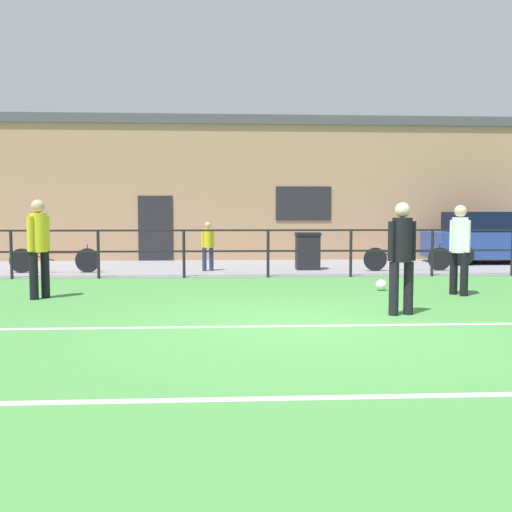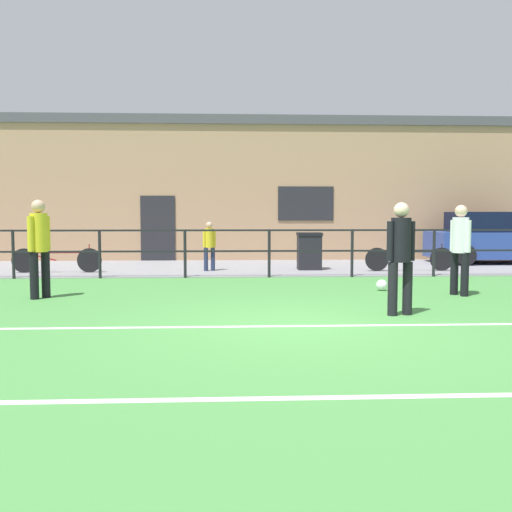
# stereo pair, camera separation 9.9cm
# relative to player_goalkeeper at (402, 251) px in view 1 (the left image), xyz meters

# --- Properties ---
(ground) EXTENTS (60.00, 44.00, 0.04)m
(ground) POSITION_rel_player_goalkeeper_xyz_m (-1.59, -0.72, -0.98)
(ground) COLOR #478C42
(field_line_touchline) EXTENTS (36.00, 0.11, 0.00)m
(field_line_touchline) POSITION_rel_player_goalkeeper_xyz_m (-1.59, -0.78, -0.95)
(field_line_touchline) COLOR white
(field_line_touchline) RESTS_ON ground
(field_line_hash) EXTENTS (36.00, 0.11, 0.00)m
(field_line_hash) POSITION_rel_player_goalkeeper_xyz_m (-1.59, -3.84, -0.95)
(field_line_hash) COLOR white
(field_line_hash) RESTS_ON ground
(pavement_strip) EXTENTS (48.00, 5.00, 0.02)m
(pavement_strip) POSITION_rel_player_goalkeeper_xyz_m (-1.59, 7.78, -0.95)
(pavement_strip) COLOR gray
(pavement_strip) RESTS_ON ground
(perimeter_fence) EXTENTS (36.07, 0.07, 1.15)m
(perimeter_fence) POSITION_rel_player_goalkeeper_xyz_m (-1.59, 5.28, -0.21)
(perimeter_fence) COLOR black
(perimeter_fence) RESTS_ON ground
(clubhouse_facade) EXTENTS (28.00, 2.56, 4.69)m
(clubhouse_facade) POSITION_rel_player_goalkeeper_xyz_m (-1.59, 11.48, 1.40)
(clubhouse_facade) COLOR tan
(clubhouse_facade) RESTS_ON ground
(player_goalkeeper) EXTENTS (0.45, 0.30, 1.68)m
(player_goalkeeper) POSITION_rel_player_goalkeeper_xyz_m (0.00, 0.00, 0.00)
(player_goalkeeper) COLOR black
(player_goalkeeper) RESTS_ON ground
(player_striker) EXTENTS (0.29, 0.43, 1.68)m
(player_striker) POSITION_rel_player_goalkeeper_xyz_m (1.73, 2.03, -0.00)
(player_striker) COLOR black
(player_striker) RESTS_ON ground
(player_winger) EXTENTS (0.31, 0.43, 1.77)m
(player_winger) POSITION_rel_player_goalkeeper_xyz_m (-5.94, 2.02, 0.05)
(player_winger) COLOR black
(player_winger) RESTS_ON ground
(soccer_ball_match) EXTENTS (0.22, 0.22, 0.22)m
(soccer_ball_match) POSITION_rel_player_goalkeeper_xyz_m (0.47, 2.77, -0.85)
(soccer_ball_match) COLOR white
(soccer_ball_match) RESTS_ON ground
(spectator_child) EXTENTS (0.34, 0.23, 1.29)m
(spectator_child) POSITION_rel_player_goalkeeper_xyz_m (-3.06, 6.77, -0.20)
(spectator_child) COLOR #232D4C
(spectator_child) RESTS_ON pavement_strip
(parked_car_red) EXTENTS (4.08, 1.94, 1.56)m
(parked_car_red) POSITION_rel_player_goalkeeper_xyz_m (5.64, 8.83, -0.20)
(parked_car_red) COLOR #28428E
(parked_car_red) RESTS_ON pavement_strip
(bicycle_parked_0) EXTENTS (2.27, 0.04, 0.72)m
(bicycle_parked_0) POSITION_rel_player_goalkeeper_xyz_m (-6.95, 6.48, -0.61)
(bicycle_parked_0) COLOR black
(bicycle_parked_0) RESTS_ON pavement_strip
(bicycle_parked_2) EXTENTS (2.34, 0.04, 0.72)m
(bicycle_parked_2) POSITION_rel_player_goalkeeper_xyz_m (2.18, 6.48, -0.61)
(bicycle_parked_2) COLOR black
(bicycle_parked_2) RESTS_ON pavement_strip
(trash_bin_0) EXTENTS (0.65, 0.55, 1.00)m
(trash_bin_0) POSITION_rel_player_goalkeeper_xyz_m (-0.38, 7.00, -0.43)
(trash_bin_0) COLOR black
(trash_bin_0) RESTS_ON pavement_strip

